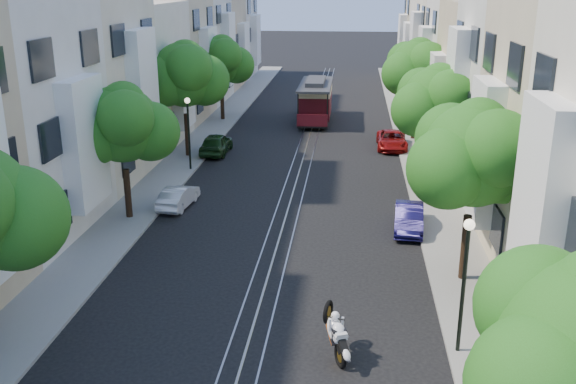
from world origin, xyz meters
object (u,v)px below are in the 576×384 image
(cable_car, at_px, (316,99))
(parked_car_w_mid, at_px, (178,197))
(tree_e_d, at_px, (418,69))
(tree_e_b, at_px, (475,157))
(parked_car_w_far, at_px, (216,144))
(tree_w_b, at_px, (123,126))
(parked_car_e_far, at_px, (392,140))
(tree_w_c, at_px, (185,76))
(lamp_east, at_px, (465,267))
(sportbike_rider, at_px, (336,332))
(tree_w_d, at_px, (222,61))
(parked_car_e_mid, at_px, (409,218))
(tree_e_c, at_px, (437,103))
(lamp_west, at_px, (188,123))

(cable_car, relative_size, parked_car_w_mid, 2.42)
(tree_e_d, bearing_deg, tree_e_b, -90.00)
(parked_car_w_far, bearing_deg, tree_e_b, 127.95)
(tree_e_b, relative_size, tree_e_d, 0.98)
(tree_w_b, distance_m, parked_car_w_mid, 4.65)
(tree_w_b, bearing_deg, parked_car_e_far, 48.58)
(parked_car_e_far, xyz_separation_m, parked_car_w_mid, (-10.96, -12.57, -0.04))
(parked_car_w_mid, bearing_deg, tree_w_c, -72.71)
(tree_e_d, bearing_deg, parked_car_w_mid, -129.82)
(lamp_east, height_order, cable_car, lamp_east)
(tree_w_b, distance_m, tree_w_c, 11.02)
(sportbike_rider, relative_size, parked_car_e_far, 0.44)
(tree_e_d, relative_size, cable_car, 0.88)
(tree_w_d, bearing_deg, parked_car_e_mid, -60.04)
(tree_e_c, relative_size, tree_e_d, 0.95)
(tree_w_c, xyz_separation_m, cable_car, (7.22, 11.51, -3.30))
(tree_e_c, distance_m, tree_w_b, 15.60)
(tree_e_b, xyz_separation_m, lamp_west, (-13.56, 13.02, -1.89))
(tree_w_c, height_order, sportbike_rider, tree_w_c)
(cable_car, bearing_deg, sportbike_rider, -85.54)
(tree_w_b, relative_size, parked_car_w_mid, 1.95)
(parked_car_e_mid, distance_m, parked_car_w_far, 16.45)
(tree_w_c, xyz_separation_m, parked_car_w_mid, (1.78, -9.13, -4.54))
(tree_w_b, relative_size, parked_car_e_mid, 1.79)
(parked_car_w_mid, bearing_deg, tree_w_b, 52.56)
(lamp_east, distance_m, lamp_west, 21.97)
(tree_e_d, relative_size, sportbike_rider, 3.77)
(tree_w_d, bearing_deg, parked_car_w_mid, -84.94)
(lamp_east, distance_m, parked_car_w_far, 25.04)
(sportbike_rider, distance_m, parked_car_w_far, 23.99)
(lamp_east, xyz_separation_m, cable_car, (-6.22, 32.48, -1.07))
(lamp_west, xyz_separation_m, parked_car_e_far, (11.90, 6.41, -2.27))
(cable_car, bearing_deg, parked_car_w_mid, -104.81)
(lamp_west, bearing_deg, tree_e_b, -43.85)
(lamp_west, bearing_deg, tree_w_c, 105.75)
(tree_e_d, height_order, tree_w_d, tree_e_d)
(lamp_west, relative_size, parked_car_e_far, 1.01)
(lamp_west, height_order, parked_car_w_mid, lamp_west)
(tree_w_c, distance_m, lamp_west, 3.81)
(tree_e_d, height_order, lamp_east, tree_e_d)
(cable_car, distance_m, parked_car_e_mid, 23.30)
(lamp_east, bearing_deg, lamp_west, 124.99)
(tree_w_c, xyz_separation_m, parked_car_e_mid, (12.74, -11.10, -4.49))
(tree_e_b, bearing_deg, tree_w_b, 160.85)
(tree_e_b, height_order, lamp_east, tree_e_b)
(tree_w_c, height_order, lamp_west, tree_w_c)
(tree_w_c, height_order, cable_car, tree_w_c)
(lamp_east, bearing_deg, tree_w_b, 143.42)
(tree_w_c, height_order, parked_car_e_far, tree_w_c)
(tree_w_b, distance_m, parked_car_w_far, 12.61)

